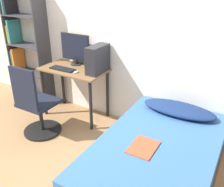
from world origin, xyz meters
TOP-DOWN VIEW (x-y plane):
  - ground_plane at (0.00, 0.00)m, footprint 14.00×14.00m
  - wall_back at (0.00, 1.44)m, footprint 8.00×0.05m
  - desk at (-0.25, 1.15)m, footprint 0.96×0.54m
  - bookshelf at (-1.39, 1.27)m, footprint 0.71×0.29m
  - office_chair at (-0.38, 0.49)m, footprint 0.51×0.51m
  - bed at (1.30, 0.49)m, footprint 1.14×1.86m
  - pillow at (1.30, 1.16)m, footprint 0.87×0.36m
  - magazine at (1.20, 0.34)m, footprint 0.24×0.32m
  - monitor at (-0.34, 1.32)m, footprint 0.50×0.17m
  - keyboard at (-0.37, 1.04)m, footprint 0.38×0.14m
  - pc_tower at (0.12, 1.21)m, footprint 0.16×0.38m
  - mouse at (-0.12, 1.04)m, footprint 0.06×0.09m

SIDE VIEW (x-z plane):
  - ground_plane at x=0.00m, z-range 0.00..0.00m
  - bed at x=1.30m, z-range 0.00..0.46m
  - office_chair at x=-0.38m, z-range -0.11..0.87m
  - magazine at x=1.20m, z-range 0.47..0.48m
  - pillow at x=1.30m, z-range 0.47..0.58m
  - desk at x=-0.25m, z-range 0.24..1.00m
  - keyboard at x=-0.37m, z-range 0.76..0.78m
  - mouse at x=-0.12m, z-range 0.76..0.78m
  - bookshelf at x=-1.39m, z-range -0.04..1.83m
  - pc_tower at x=0.12m, z-range 0.76..1.13m
  - monitor at x=-0.34m, z-range 0.77..1.23m
  - wall_back at x=0.00m, z-range 0.00..2.50m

